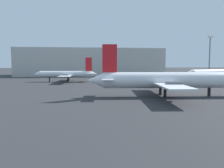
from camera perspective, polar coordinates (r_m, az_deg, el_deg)
airplane_on_taxiway at (r=46.65m, az=14.07°, el=0.95°), size 33.38×24.81×10.52m
airplane_far_left at (r=82.15m, az=-11.58°, el=2.51°), size 23.16×21.47×8.75m
light_mast_right at (r=109.62m, az=23.73°, el=6.99°), size 2.40×0.50×18.75m
terminal_building at (r=124.53m, az=-5.43°, el=5.59°), size 75.95×27.23×14.33m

